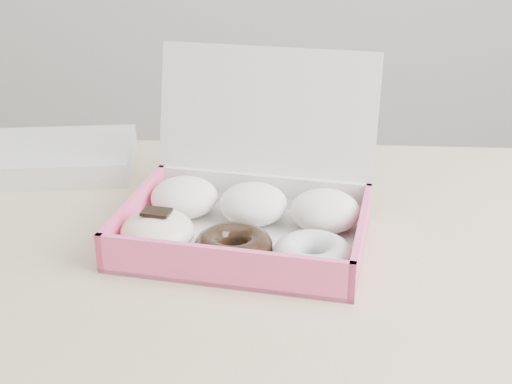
{
  "coord_description": "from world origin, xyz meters",
  "views": [
    {
      "loc": [
        0.14,
        -0.84,
        1.21
      ],
      "look_at": [
        0.09,
        0.03,
        0.82
      ],
      "focal_mm": 50.0,
      "sensor_mm": 36.0,
      "label": 1
    }
  ],
  "objects": [
    {
      "name": "table",
      "position": [
        0.0,
        0.0,
        0.67
      ],
      "size": [
        1.2,
        0.8,
        0.75
      ],
      "color": "tan",
      "rests_on": "ground"
    },
    {
      "name": "donut_box",
      "position": [
        0.07,
        0.03,
        0.79
      ],
      "size": [
        0.36,
        0.33,
        0.23
      ],
      "rotation": [
        0.0,
        0.0,
        -0.16
      ],
      "color": "silver",
      "rests_on": "table"
    },
    {
      "name": "newspapers",
      "position": [
        -0.26,
        0.26,
        0.77
      ],
      "size": [
        0.27,
        0.23,
        0.04
      ],
      "primitive_type": "cube",
      "rotation": [
        0.0,
        0.0,
        0.15
      ],
      "color": "silver",
      "rests_on": "table"
    }
  ]
}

